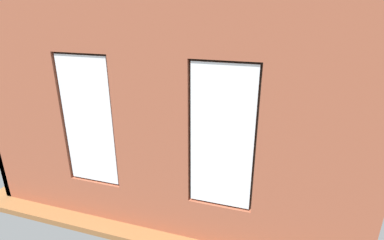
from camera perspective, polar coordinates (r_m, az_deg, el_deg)
name	(u,v)px	position (r m, az deg, el deg)	size (l,w,h in m)	color
ground_plane	(202,155)	(7.02, 1.95, -6.70)	(6.40, 5.95, 0.10)	brown
brick_wall_with_windows	(152,129)	(4.10, -7.69, -1.65)	(5.80, 0.30, 3.30)	#9E5138
white_wall_right	(83,77)	(7.51, -19.97, 7.71)	(0.10, 4.95, 3.30)	silver
couch_by_window	(142,180)	(5.43, -9.50, -11.26)	(2.02, 0.87, 0.80)	black
couch_left	(305,160)	(6.41, 20.70, -7.17)	(0.96, 1.99, 0.80)	black
coffee_table	(190,130)	(7.25, -0.32, -1.82)	(1.51, 0.83, 0.45)	tan
cup_ceramic	(209,125)	(7.23, 3.17, -1.04)	(0.08, 0.08, 0.10)	silver
candle_jar	(184,123)	(7.35, -1.47, -0.53)	(0.08, 0.08, 0.13)	#B7333D
table_plant_small	(190,124)	(7.19, -0.32, -0.78)	(0.10, 0.10, 0.17)	gray
remote_gray	(193,130)	(7.08, 0.25, -1.83)	(0.05, 0.17, 0.02)	#59595B
remote_silver	(171,127)	(7.26, -4.03, -1.31)	(0.05, 0.17, 0.02)	#B2B2B7
media_console	(105,130)	(7.88, -16.22, -1.89)	(0.98, 0.42, 0.52)	black
tv_flatscreen	(103,107)	(7.67, -16.68, 2.47)	(1.05, 0.20, 0.73)	black
papasan_chair	(198,113)	(8.28, 1.18, 1.40)	(1.09, 1.09, 0.69)	olive
potted_plant_mid_room_small	(257,124)	(7.63, 12.21, -0.78)	(0.40, 0.40, 0.67)	#9E5638
potted_plant_beside_window_right	(78,154)	(5.77, -20.91, -5.99)	(0.83, 0.72, 1.19)	brown
potted_plant_foreground_right	(148,88)	(9.13, -8.37, 6.01)	(0.86, 0.89, 1.42)	beige
potted_plant_corner_near_left	(310,107)	(8.38, 21.63, 2.28)	(0.91, 0.99, 1.19)	#47423D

